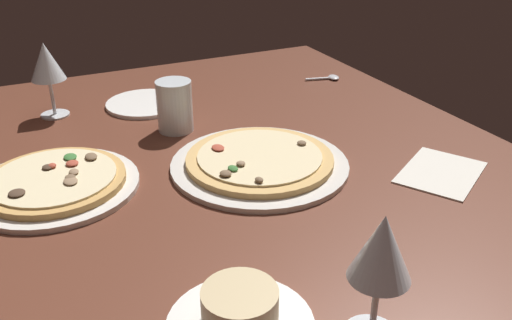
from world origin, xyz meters
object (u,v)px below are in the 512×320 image
(wine_glass_near, at_px, (381,253))
(paper_menu, at_px, (441,172))
(pizza_main, at_px, (260,162))
(spoon, at_px, (330,78))
(pizza_side, at_px, (55,182))
(water_glass, at_px, (175,109))
(ramekin_on_saucer, at_px, (240,315))
(wine_glass_far, at_px, (46,64))
(side_plate, at_px, (145,104))

(wine_glass_near, height_order, paper_menu, wine_glass_near)
(pizza_main, distance_m, spoon, 0.55)
(pizza_side, distance_m, wine_glass_near, 0.61)
(pizza_main, distance_m, pizza_side, 0.37)
(pizza_main, height_order, paper_menu, pizza_main)
(paper_menu, bearing_deg, pizza_main, 29.42)
(wine_glass_near, relative_size, spoon, 1.77)
(wine_glass_near, relative_size, water_glass, 1.54)
(pizza_side, bearing_deg, ramekin_on_saucer, -161.29)
(water_glass, distance_m, paper_menu, 0.55)
(pizza_main, height_order, water_glass, water_glass)
(wine_glass_far, bearing_deg, side_plate, -97.60)
(wine_glass_near, relative_size, side_plate, 0.91)
(wine_glass_near, height_order, water_glass, wine_glass_near)
(pizza_side, relative_size, spoon, 3.03)
(paper_menu, bearing_deg, water_glass, 12.35)
(pizza_main, height_order, wine_glass_near, wine_glass_near)
(ramekin_on_saucer, xyz_separation_m, wine_glass_near, (-0.08, -0.13, 0.10))
(pizza_main, xyz_separation_m, ramekin_on_saucer, (-0.37, 0.20, 0.01))
(wine_glass_far, xyz_separation_m, paper_menu, (-0.60, -0.60, -0.12))
(paper_menu, bearing_deg, ramekin_on_saucer, 81.22)
(side_plate, bearing_deg, pizza_main, -165.43)
(spoon, bearing_deg, paper_menu, 168.93)
(side_plate, bearing_deg, ramekin_on_saucer, 172.70)
(ramekin_on_saucer, distance_m, paper_menu, 0.53)
(ramekin_on_saucer, height_order, side_plate, ramekin_on_saucer)
(pizza_main, distance_m, ramekin_on_saucer, 0.42)
(wine_glass_far, height_order, water_glass, wine_glass_far)
(wine_glass_near, bearing_deg, ramekin_on_saucer, 59.18)
(ramekin_on_saucer, relative_size, side_plate, 0.97)
(pizza_main, relative_size, paper_menu, 1.95)
(wine_glass_near, xyz_separation_m, water_glass, (0.68, 0.01, -0.07))
(side_plate, relative_size, paper_menu, 1.09)
(pizza_side, distance_m, side_plate, 0.41)
(pizza_main, relative_size, pizza_side, 1.15)
(wine_glass_near, xyz_separation_m, side_plate, (0.85, 0.03, -0.12))
(wine_glass_far, distance_m, side_plate, 0.24)
(wine_glass_near, bearing_deg, water_glass, 1.24)
(water_glass, bearing_deg, side_plate, 6.63)
(wine_glass_far, distance_m, wine_glass_near, 0.91)
(pizza_main, bearing_deg, spoon, -46.30)
(pizza_main, distance_m, paper_menu, 0.33)
(wine_glass_far, height_order, paper_menu, wine_glass_far)
(ramekin_on_saucer, relative_size, water_glass, 1.64)
(wine_glass_near, distance_m, spoon, 0.96)
(pizza_main, relative_size, spoon, 3.49)
(pizza_side, xyz_separation_m, paper_menu, (-0.25, -0.65, -0.01))
(water_glass, height_order, spoon, water_glass)
(ramekin_on_saucer, height_order, spoon, ramekin_on_saucer)
(water_glass, height_order, side_plate, water_glass)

